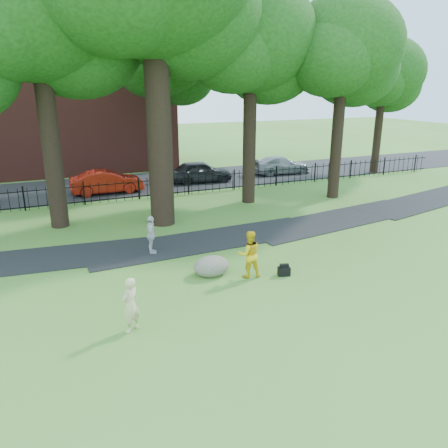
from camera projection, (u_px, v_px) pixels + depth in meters
name	position (u px, v px, depth m)	size (l,w,h in m)	color
ground	(221.00, 281.00, 14.57)	(120.00, 120.00, 0.00)	#487227
footpath	(207.00, 241.00, 18.36)	(36.00, 2.60, 0.03)	black
street	(125.00, 185.00, 28.55)	(80.00, 7.00, 0.02)	black
iron_fence	(139.00, 189.00, 24.88)	(44.00, 0.04, 1.20)	black
brick_building	(44.00, 89.00, 32.21)	(18.00, 8.00, 12.00)	maroon
tree_row	(158.00, 41.00, 19.63)	(26.82, 7.96, 12.42)	black
woman	(131.00, 305.00, 11.43)	(0.56, 0.37, 1.53)	#C9B88A
man	(249.00, 254.00, 14.70)	(0.80, 0.62, 1.64)	gold
pedestrian	(151.00, 235.00, 16.76)	(0.89, 0.37, 1.51)	#BABABF
boulder	(211.00, 265.00, 15.00)	(1.25, 0.94, 0.73)	#625C52
backpack	(284.00, 271.00, 14.99)	(0.41, 0.25, 0.31)	black
red_bag	(252.00, 249.00, 17.10)	(0.32, 0.20, 0.22)	maroon
red_sedan	(107.00, 182.00, 26.25)	(1.48, 4.25, 1.40)	maroon
grey_car	(200.00, 171.00, 29.25)	(1.71, 4.26, 1.45)	black
silver_car	(281.00, 165.00, 32.05)	(1.79, 4.40, 1.28)	gray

